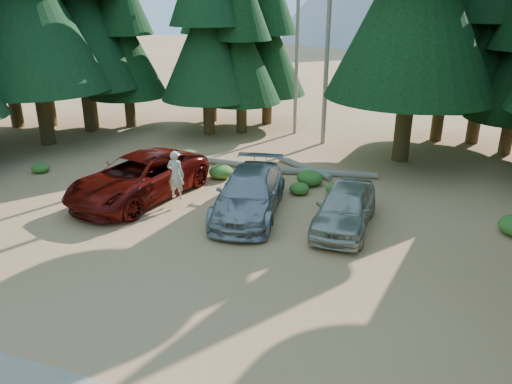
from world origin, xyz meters
TOP-DOWN VIEW (x-y plane):
  - ground at (0.00, 0.00)m, footprint 160.00×160.00m
  - forest_belt_north at (0.00, 15.00)m, footprint 36.00×7.00m
  - snag_front at (0.80, 14.50)m, footprint 0.24×0.24m
  - snag_back at (-1.20, 16.00)m, footprint 0.20×0.20m
  - red_pickup at (-4.35, 4.33)m, footprint 4.00×6.64m
  - silver_minivan_center at (0.26, 4.42)m, footprint 3.07×5.70m
  - silver_minivan_right at (3.78, 4.38)m, footprint 1.79×4.42m
  - frisbee_player at (-2.58, 4.15)m, footprint 0.69×0.46m
  - log_left at (-3.26, 9.23)m, footprint 4.24×0.47m
  - log_mid at (0.96, 9.76)m, footprint 3.05×2.25m
  - log_right at (1.88, 9.30)m, footprint 4.87×1.18m
  - shrub_far_left at (-4.66, 9.18)m, footprint 1.03×1.03m
  - shrub_left at (-2.23, 7.55)m, footprint 1.07×1.07m
  - shrub_center_left at (-4.48, 6.49)m, footprint 1.44×1.44m
  - shrub_center_right at (1.51, 6.88)m, footprint 0.82×0.82m
  - shrub_right at (1.67, 8.04)m, footprint 1.13×1.13m
  - shrub_far_right at (3.02, 7.25)m, footprint 0.98×0.98m
  - shrub_edge_west at (-10.27, 5.50)m, footprint 0.81×0.81m

SIDE VIEW (x-z plane):
  - ground at x=0.00m, z-range 0.00..0.00m
  - forest_belt_north at x=0.00m, z-range -11.00..11.00m
  - log_mid at x=0.96m, z-range 0.00..0.29m
  - log_left at x=-3.26m, z-range 0.00..0.30m
  - log_right at x=1.88m, z-range 0.00..0.31m
  - shrub_edge_west at x=-10.27m, z-range 0.00..0.44m
  - shrub_center_right at x=1.51m, z-range 0.00..0.45m
  - shrub_far_right at x=3.02m, z-range 0.00..0.54m
  - shrub_far_left at x=-4.66m, z-range 0.00..0.57m
  - shrub_left at x=-2.23m, z-range 0.00..0.59m
  - shrub_right at x=1.67m, z-range 0.00..0.62m
  - shrub_center_left at x=-4.48m, z-range 0.00..0.79m
  - silver_minivan_right at x=3.78m, z-range 0.00..1.50m
  - silver_minivan_center at x=0.26m, z-range 0.00..1.57m
  - red_pickup at x=-4.35m, z-range 0.00..1.72m
  - frisbee_player at x=-2.58m, z-range 0.32..2.20m
  - snag_back at x=-1.20m, z-range 0.00..10.00m
  - snag_front at x=0.80m, z-range 0.00..12.00m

